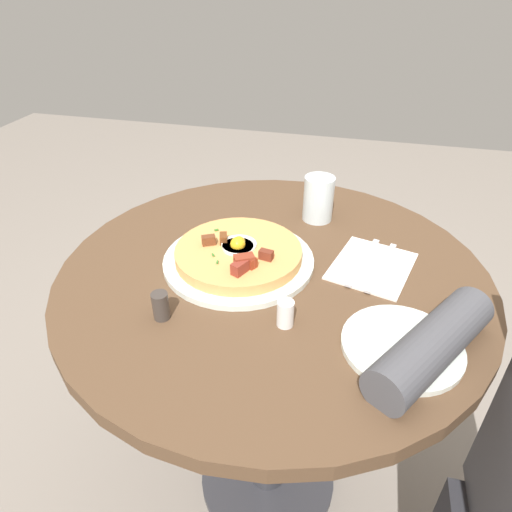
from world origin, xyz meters
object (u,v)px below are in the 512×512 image
breakfast_pizza (239,251)px  pizza_plate (239,259)px  bread_plate (402,346)px  fork (381,267)px  pepper_shaker (161,306)px  knife (363,262)px  water_glass (318,199)px  salt_shaker (285,313)px  dining_table (271,334)px

breakfast_pizza → pizza_plate: bearing=-163.6°
pizza_plate → bread_plate: 0.35m
fork → pepper_shaker: size_ratio=3.62×
breakfast_pizza → bread_plate: (0.17, 0.31, -0.02)m
knife → water_glass: bearing=49.9°
water_glass → pizza_plate: bearing=-30.6°
pizza_plate → pepper_shaker: 0.21m
water_glass → pepper_shaker: water_glass is taller
breakfast_pizza → pepper_shaker: size_ratio=4.98×
bread_plate → knife: 0.23m
pepper_shaker → water_glass: bearing=152.9°
breakfast_pizza → fork: size_ratio=1.38×
bread_plate → salt_shaker: size_ratio=3.95×
dining_table → fork: fork is taller
water_glass → pepper_shaker: (0.40, -0.21, -0.03)m
dining_table → salt_shaker: 0.26m
dining_table → water_glass: bearing=165.3°
pizza_plate → breakfast_pizza: size_ratio=1.19×
breakfast_pizza → bread_plate: breakfast_pizza is taller
breakfast_pizza → bread_plate: bearing=61.5°
breakfast_pizza → knife: size_ratio=1.38×
breakfast_pizza → salt_shaker: 0.20m
pizza_plate → salt_shaker: (0.16, 0.12, 0.02)m
salt_shaker → bread_plate: bearing=86.9°
salt_shaker → pepper_shaker: pepper_shaker is taller
dining_table → knife: (-0.05, 0.17, 0.18)m
pizza_plate → breakfast_pizza: breakfast_pizza is taller
breakfast_pizza → water_glass: water_glass is taller
pizza_plate → pepper_shaker: (0.19, -0.08, 0.02)m
breakfast_pizza → fork: (-0.04, 0.27, -0.02)m
pizza_plate → knife: size_ratio=1.64×
pizza_plate → dining_table: bearing=86.1°
salt_shaker → pizza_plate: bearing=-142.2°
fork → salt_shaker: size_ratio=3.83×
pizza_plate → bread_plate: size_ratio=1.59×
bread_plate → salt_shaker: bearing=-93.1°
dining_table → salt_shaker: salt_shaker is taller
breakfast_pizza → dining_table: bearing=87.7°
breakfast_pizza → salt_shaker: bearing=38.0°
water_glass → salt_shaker: water_glass is taller
breakfast_pizza → pepper_shaker: 0.21m
breakfast_pizza → knife: (-0.05, 0.24, -0.02)m
breakfast_pizza → water_glass: bearing=149.7°
pizza_plate → knife: bearing=101.6°
dining_table → pepper_shaker: 0.31m
knife → water_glass: (-0.16, -0.11, 0.04)m
bread_plate → pepper_shaker: size_ratio=3.74×
pizza_plate → water_glass: 0.25m
knife → salt_shaker: bearing=165.9°
breakfast_pizza → pepper_shaker: bearing=-23.2°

